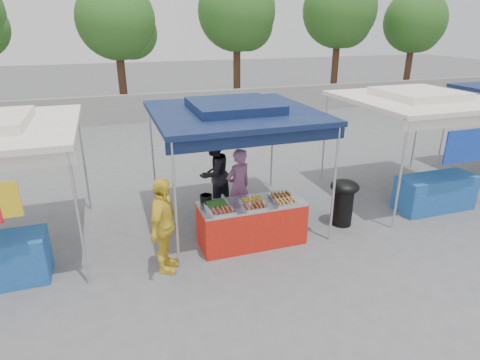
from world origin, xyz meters
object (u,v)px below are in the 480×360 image
object	(u,v)px
cooking_pot	(206,198)
helper_man	(214,174)
customer_person	(164,226)
vendor_table	(252,223)
wok_burner	(344,198)
vendor_woman	(238,187)

from	to	relation	value
cooking_pot	helper_man	distance (m)	1.45
helper_man	customer_person	distance (m)	2.54
cooking_pot	helper_man	bearing A→B (deg)	68.68
helper_man	customer_person	xyz separation A→B (m)	(-1.44, -2.09, -0.02)
helper_man	customer_person	world-z (taller)	helper_man
vendor_table	wok_burner	distance (m)	2.10
cooking_pot	wok_burner	size ratio (longest dim) A/B	0.23
customer_person	helper_man	bearing A→B (deg)	-8.14
wok_burner	cooking_pot	bearing A→B (deg)	-179.80
vendor_woman	customer_person	xyz separation A→B (m)	(-1.74, -1.26, 0.02)
wok_burner	helper_man	distance (m)	2.85
cooking_pot	vendor_woman	world-z (taller)	vendor_woman
vendor_table	customer_person	distance (m)	1.82
cooking_pot	vendor_woman	bearing A→B (deg)	32.33
wok_burner	helper_man	size ratio (longest dim) A/B	0.58
helper_man	wok_burner	bearing A→B (deg)	113.27
vendor_table	vendor_woman	xyz separation A→B (m)	(0.02, 0.85, 0.41)
vendor_table	cooking_pot	world-z (taller)	cooking_pot
wok_burner	helper_man	xyz separation A→B (m)	(-2.36, 1.58, 0.27)
customer_person	vendor_table	bearing A→B (deg)	-50.28
wok_burner	vendor_woman	size ratio (longest dim) A/B	0.61
wok_burner	customer_person	world-z (taller)	customer_person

